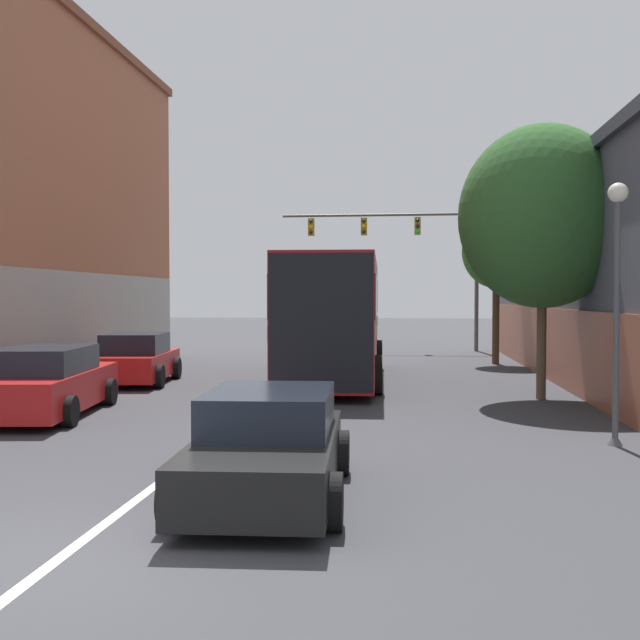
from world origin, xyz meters
TOP-DOWN VIEW (x-y plane):
  - ground_plane at (0.00, 0.00)m, footprint 160.00×160.00m
  - lane_center_line at (0.00, 15.94)m, footprint 0.14×43.88m
  - bus at (1.18, 15.31)m, footprint 3.00×10.48m
  - hatchback_foreground at (1.55, 2.42)m, footprint 2.06×4.03m
  - parked_car_left_near at (-4.08, 8.08)m, footprint 2.37×4.83m
  - parked_car_left_mid at (-4.32, 13.84)m, footprint 2.30×4.04m
  - traffic_signal_gantry at (3.46, 27.86)m, footprint 8.97×0.36m
  - street_lamp at (6.67, 6.18)m, footprint 0.33×0.33m
  - street_tree_near at (6.47, 11.78)m, footprint 3.98×3.58m
  - street_tree_far at (6.54, 21.31)m, footprint 2.49×2.24m

SIDE VIEW (x-z plane):
  - ground_plane at x=0.00m, z-range 0.00..0.00m
  - lane_center_line at x=0.00m, z-range 0.00..0.01m
  - hatchback_foreground at x=1.55m, z-range -0.03..1.26m
  - parked_car_left_mid at x=-4.32m, z-range -0.04..1.39m
  - parked_car_left_near at x=-4.08m, z-range -0.04..1.39m
  - bus at x=1.18m, z-range 0.21..3.72m
  - street_lamp at x=6.67m, z-range 0.40..4.72m
  - street_tree_far at x=6.54m, z-range 1.35..6.86m
  - street_tree_near at x=6.47m, z-range 1.08..7.64m
  - traffic_signal_gantry at x=3.46m, z-range 1.62..8.13m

